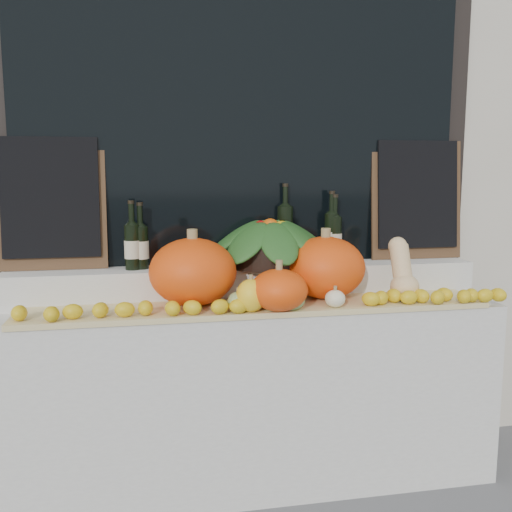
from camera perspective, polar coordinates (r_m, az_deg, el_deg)
The scene contains 18 objects.
storefront_facade at distance 3.42m, azimuth -2.70°, elevation 21.07°, with size 7.00×0.94×4.50m.
display_sill at distance 2.84m, azimuth -0.30°, elevation -13.49°, with size 2.30×0.55×0.88m, color silver.
rear_tier at distance 2.83m, azimuth -0.86°, elevation -2.54°, with size 2.30×0.25×0.16m, color silver.
straw_bedding at distance 2.58m, azimuth 0.21°, elevation -5.17°, with size 2.10×0.32×0.03m, color tan.
pumpkin_left at distance 2.56m, azimuth -6.33°, elevation -1.58°, with size 0.39×0.39×0.30m, color #FD500D.
pumpkin_right at distance 2.71m, azimuth 6.93°, elevation -1.15°, with size 0.38×0.38×0.29m, color #FD500D.
pumpkin_center at distance 2.45m, azimuth 2.31°, elevation -3.42°, with size 0.25×0.25×0.18m, color #FD500D.
butternut_squash at distance 2.77m, azimuth 14.41°, elevation -1.56°, with size 0.13×0.20×0.29m.
decorative_gourds at distance 2.46m, azimuth 1.45°, elevation -4.24°, with size 0.52×0.13×0.16m.
lemon_heap at distance 2.46m, azimuth 0.71°, elevation -4.76°, with size 2.20×0.16×0.06m, color yellow, non-canonical shape.
produce_bowl at distance 2.80m, azimuth 1.43°, elevation 1.41°, with size 0.68×0.68×0.24m.
wine_bottle_far_left at distance 2.75m, azimuth -12.26°, elevation 0.98°, with size 0.08×0.08×0.33m.
wine_bottle_near_left at distance 2.76m, azimuth -11.45°, elevation 0.93°, with size 0.08×0.08×0.32m.
wine_bottle_tall at distance 2.89m, azimuth 2.92°, elevation 2.23°, with size 0.08×0.08×0.40m.
wine_bottle_near_right at distance 2.93m, azimuth 7.54°, elevation 1.91°, with size 0.08×0.08×0.36m.
wine_bottle_far_right at distance 2.92m, azimuth 7.84°, elevation 1.74°, with size 0.08×0.08×0.35m.
chalkboard_left at distance 2.83m, azimuth -19.84°, elevation 5.20°, with size 0.50×0.09×0.62m.
chalkboard_right at distance 3.13m, azimuth 15.80°, elevation 5.66°, with size 0.50×0.09×0.62m.
Camera 1 is at (-0.48, -1.06, 1.50)m, focal length 40.00 mm.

